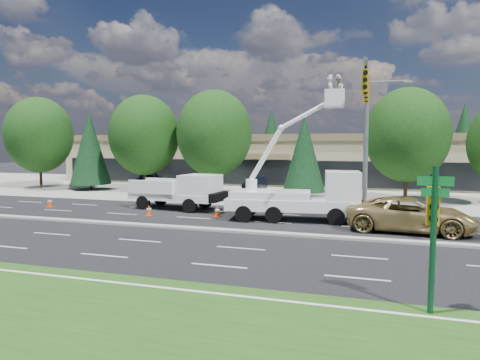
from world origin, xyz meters
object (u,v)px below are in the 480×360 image
(utility_pickup, at_px, (181,195))
(minivan, at_px, (411,215))
(signal_mast, at_px, (367,119))
(bucket_truck, at_px, (304,190))
(street_sign_pole, at_px, (433,224))

(utility_pickup, height_order, minivan, utility_pickup)
(signal_mast, distance_m, bucket_truck, 6.09)
(minivan, bearing_deg, utility_pickup, 81.86)
(street_sign_pole, relative_size, bucket_truck, 0.47)
(bucket_truck, xyz_separation_m, minivan, (5.75, -1.49, -0.92))
(utility_pickup, bearing_deg, street_sign_pole, -39.17)
(signal_mast, xyz_separation_m, street_sign_pole, (1.97, -15.45, -3.61))
(utility_pickup, xyz_separation_m, bucket_truck, (8.84, -1.85, 0.80))
(signal_mast, height_order, minivan, signal_mast)
(street_sign_pole, bearing_deg, minivan, 87.96)
(street_sign_pole, relative_size, utility_pickup, 0.61)
(bucket_truck, bearing_deg, utility_pickup, 161.00)
(utility_pickup, distance_m, minivan, 14.97)
(utility_pickup, bearing_deg, minivan, -6.37)
(bucket_truck, bearing_deg, minivan, -21.70)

